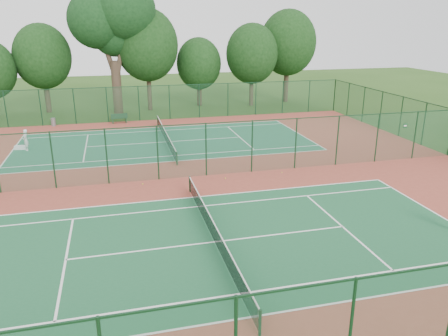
{
  "coord_description": "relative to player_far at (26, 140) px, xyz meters",
  "views": [
    {
      "loc": [
        -3.91,
        -26.24,
        9.46
      ],
      "look_at": [
        1.85,
        -3.43,
        1.6
      ],
      "focal_mm": 35.0,
      "sensor_mm": 36.0,
      "label": 1
    }
  ],
  "objects": [
    {
      "name": "big_tree",
      "position": [
        7.35,
        13.63,
        8.97
      ],
      "size": [
        9.02,
        6.6,
        13.86
      ],
      "color": "#3A2A20",
      "rests_on": "ground"
    },
    {
      "name": "stray_ball_a",
      "position": [
        13.35,
        -10.05,
        -0.8
      ],
      "size": [
        0.07,
        0.07,
        0.07
      ],
      "primitive_type": "sphere",
      "color": "yellow",
      "rests_on": "red_pad"
    },
    {
      "name": "fence_divider",
      "position": [
        10.77,
        -9.1,
        0.91
      ],
      "size": [
        40.0,
        0.09,
        3.5
      ],
      "color": "#1B5134",
      "rests_on": "ground"
    },
    {
      "name": "tennis_net_near",
      "position": [
        10.77,
        -18.1,
        -0.3
      ],
      "size": [
        0.1,
        12.9,
        0.97
      ],
      "color": "#13341D",
      "rests_on": "ground"
    },
    {
      "name": "court_far",
      "position": [
        10.77,
        -0.1,
        -0.83
      ],
      "size": [
        23.77,
        10.97,
        0.01
      ],
      "primitive_type": "cube",
      "color": "#1D5C3D",
      "rests_on": "red_pad"
    },
    {
      "name": "ground",
      "position": [
        10.77,
        -9.1,
        -0.85
      ],
      "size": [
        120.0,
        120.0,
        0.0
      ],
      "primitive_type": "plane",
      "color": "#2A4E18",
      "rests_on": "ground"
    },
    {
      "name": "red_pad",
      "position": [
        10.77,
        -9.1,
        -0.84
      ],
      "size": [
        40.0,
        36.0,
        0.01
      ],
      "primitive_type": "cube",
      "color": "brown",
      "rests_on": "ground"
    },
    {
      "name": "evergreen_row",
      "position": [
        11.27,
        15.15,
        -0.85
      ],
      "size": [
        39.0,
        5.0,
        12.0
      ],
      "primitive_type": null,
      "color": "black",
      "rests_on": "ground"
    },
    {
      "name": "kit_bag",
      "position": [
        -0.53,
        0.4,
        -0.67
      ],
      "size": [
        0.91,
        0.43,
        0.33
      ],
      "primitive_type": "cube",
      "rotation": [
        0.0,
        0.0,
        -0.12
      ],
      "color": "white",
      "rests_on": "red_pad"
    },
    {
      "name": "tennis_net_far",
      "position": [
        10.77,
        -0.1,
        -0.3
      ],
      "size": [
        0.1,
        12.9,
        0.97
      ],
      "color": "#14391E",
      "rests_on": "ground"
    },
    {
      "name": "stray_ball_c",
      "position": [
        8.16,
        -9.8,
        -0.8
      ],
      "size": [
        0.07,
        0.07,
        0.07
      ],
      "primitive_type": "sphere",
      "color": "yellow",
      "rests_on": "red_pad"
    },
    {
      "name": "stray_ball_b",
      "position": [
        17.27,
        -9.84,
        -0.8
      ],
      "size": [
        0.07,
        0.07,
        0.07
      ],
      "primitive_type": "sphere",
      "color": "yellow",
      "rests_on": "red_pad"
    },
    {
      "name": "fence_north",
      "position": [
        10.77,
        8.9,
        0.91
      ],
      "size": [
        40.0,
        0.09,
        3.5
      ],
      "color": "#164427",
      "rests_on": "ground"
    },
    {
      "name": "trash_bin",
      "position": [
        1.04,
        8.47,
        -0.45
      ],
      "size": [
        0.54,
        0.54,
        0.78
      ],
      "primitive_type": "cylinder",
      "rotation": [
        0.0,
        0.0,
        0.31
      ],
      "color": "gray",
      "rests_on": "red_pad"
    },
    {
      "name": "player_far",
      "position": [
        0.0,
        0.0,
        0.0
      ],
      "size": [
        0.54,
        0.69,
        1.65
      ],
      "primitive_type": "imported",
      "rotation": [
        0.0,
        0.0,
        -1.3
      ],
      "color": "silver",
      "rests_on": "court_far"
    },
    {
      "name": "bench",
      "position": [
        7.21,
        8.18,
        -0.33
      ],
      "size": [
        1.62,
        0.6,
        0.98
      ],
      "rotation": [
        0.0,
        0.0,
        0.09
      ],
      "color": "#12341C",
      "rests_on": "red_pad"
    },
    {
      "name": "court_near",
      "position": [
        10.77,
        -18.1,
        -0.83
      ],
      "size": [
        23.77,
        10.97,
        0.01
      ],
      "primitive_type": "cube",
      "color": "#1B5733",
      "rests_on": "red_pad"
    }
  ]
}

